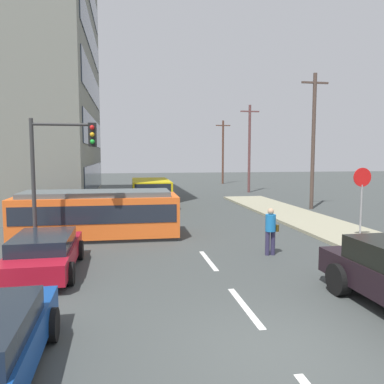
# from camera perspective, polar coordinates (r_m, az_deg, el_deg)

# --- Properties ---
(ground_plane) EXTENTS (120.00, 120.00, 0.00)m
(ground_plane) POSITION_cam_1_polar(r_m,az_deg,el_deg) (16.86, -0.47, -6.54)
(ground_plane) COLOR #3E4341
(lane_stripe_1) EXTENTS (0.16, 2.40, 0.01)m
(lane_stripe_1) POSITION_cam_1_polar(r_m,az_deg,el_deg) (9.38, 7.86, -16.55)
(lane_stripe_1) COLOR silver
(lane_stripe_1) RESTS_ON ground
(lane_stripe_2) EXTENTS (0.16, 2.40, 0.01)m
(lane_stripe_2) POSITION_cam_1_polar(r_m,az_deg,el_deg) (13.04, 2.44, -10.13)
(lane_stripe_2) COLOR silver
(lane_stripe_2) RESTS_ON ground
(lane_stripe_3) EXTENTS (0.16, 2.40, 0.01)m
(lane_stripe_3) POSITION_cam_1_polar(r_m,az_deg,el_deg) (22.99, -3.03, -3.30)
(lane_stripe_3) COLOR silver
(lane_stripe_3) RESTS_ON ground
(lane_stripe_4) EXTENTS (0.16, 2.40, 0.01)m
(lane_stripe_4) POSITION_cam_1_polar(r_m,az_deg,el_deg) (28.90, -4.44, -1.50)
(lane_stripe_4) COLOR silver
(lane_stripe_4) RESTS_ON ground
(streetcar_tram) EXTENTS (6.81, 2.65, 2.01)m
(streetcar_tram) POSITION_cam_1_polar(r_m,az_deg,el_deg) (16.79, -13.90, -3.15)
(streetcar_tram) COLOR orange
(streetcar_tram) RESTS_ON ground
(city_bus) EXTENTS (2.61, 5.76, 1.82)m
(city_bus) POSITION_cam_1_polar(r_m,az_deg,el_deg) (26.70, -6.16, 0.16)
(city_bus) COLOR gold
(city_bus) RESTS_ON ground
(pedestrian_crossing) EXTENTS (0.51, 0.36, 1.67)m
(pedestrian_crossing) POSITION_cam_1_polar(r_m,az_deg,el_deg) (13.80, 11.61, -5.36)
(pedestrian_crossing) COLOR #2E2A49
(pedestrian_crossing) RESTS_ON ground
(parked_sedan_mid) EXTENTS (2.01, 4.43, 1.19)m
(parked_sedan_mid) POSITION_cam_1_polar(r_m,az_deg,el_deg) (12.39, -21.07, -8.38)
(parked_sedan_mid) COLOR #A91324
(parked_sedan_mid) RESTS_ON ground
(parked_sedan_far) EXTENTS (2.01, 4.14, 1.19)m
(parked_sedan_far) POSITION_cam_1_polar(r_m,az_deg,el_deg) (20.96, -18.31, -2.72)
(parked_sedan_far) COLOR #19419A
(parked_sedan_far) RESTS_ON ground
(stop_sign) EXTENTS (0.76, 0.07, 2.88)m
(stop_sign) POSITION_cam_1_polar(r_m,az_deg,el_deg) (16.78, 23.94, 0.50)
(stop_sign) COLOR gray
(stop_sign) RESTS_ON sidewalk_curb_right
(traffic_light_mast) EXTENTS (2.28, 0.33, 4.80)m
(traffic_light_mast) POSITION_cam_1_polar(r_m,az_deg,el_deg) (14.45, -19.17, 4.49)
(traffic_light_mast) COLOR #333333
(traffic_light_mast) RESTS_ON ground
(utility_pole_mid) EXTENTS (1.80, 0.24, 8.72)m
(utility_pole_mid) POSITION_cam_1_polar(r_m,az_deg,el_deg) (26.19, 17.59, 7.49)
(utility_pole_mid) COLOR #4C3B33
(utility_pole_mid) RESTS_ON ground
(utility_pole_far) EXTENTS (1.80, 0.24, 8.18)m
(utility_pole_far) POSITION_cam_1_polar(r_m,az_deg,el_deg) (36.67, 8.52, 6.62)
(utility_pole_far) COLOR brown
(utility_pole_far) RESTS_ON ground
(utility_pole_distant) EXTENTS (1.80, 0.24, 7.74)m
(utility_pole_distant) POSITION_cam_1_polar(r_m,az_deg,el_deg) (47.56, 4.62, 6.12)
(utility_pole_distant) COLOR brown
(utility_pole_distant) RESTS_ON ground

